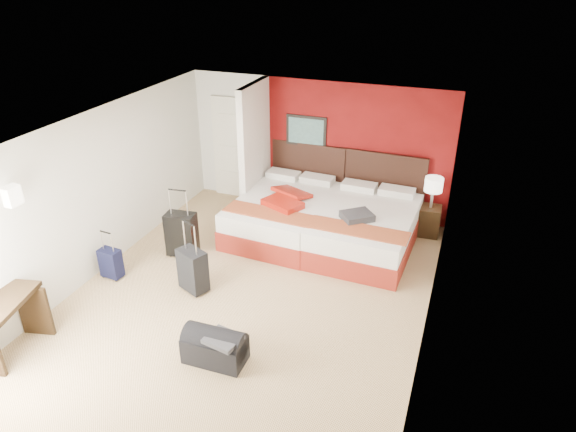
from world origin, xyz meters
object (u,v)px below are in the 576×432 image
at_px(bed_right, 366,230).
at_px(suitcase_navy, 111,265).
at_px(bed_left, 284,215).
at_px(nightstand, 429,221).
at_px(table_lamp, 433,193).
at_px(suitcase_black, 182,236).
at_px(duffel_bag, 215,348).
at_px(suitcase_charcoal, 193,272).
at_px(desk, 9,328).
at_px(red_suitcase_open, 287,198).

height_order(bed_right, suitcase_navy, bed_right).
height_order(bed_left, nightstand, bed_left).
bearing_deg(table_lamp, bed_left, -162.17).
xyz_separation_m(suitcase_black, duffel_bag, (1.67, -2.08, -0.17)).
xyz_separation_m(table_lamp, suitcase_black, (-3.74, -2.13, -0.45)).
relative_size(table_lamp, suitcase_navy, 1.23).
relative_size(suitcase_charcoal, desk, 0.68).
distance_m(bed_left, suitcase_charcoal, 2.26).
bearing_deg(duffel_bag, red_suitcase_open, 93.93).
relative_size(table_lamp, desk, 0.59).
distance_m(bed_right, suitcase_black, 3.07).
xyz_separation_m(bed_right, suitcase_black, (-2.79, -1.28, 0.03)).
height_order(bed_right, suitcase_black, suitcase_black).
distance_m(bed_left, nightstand, 2.58).
bearing_deg(suitcase_black, bed_left, 39.39).
bearing_deg(desk, table_lamp, 34.94).
xyz_separation_m(bed_right, red_suitcase_open, (-1.39, -0.04, 0.38)).
height_order(bed_right, red_suitcase_open, red_suitcase_open).
height_order(bed_left, desk, desk).
relative_size(bed_left, bed_right, 0.99).
bearing_deg(bed_right, suitcase_navy, -144.71).
bearing_deg(bed_left, table_lamp, 21.66).
xyz_separation_m(bed_right, duffel_bag, (-1.12, -3.35, -0.14)).
bearing_deg(suitcase_black, desk, -111.55).
bearing_deg(suitcase_charcoal, suitcase_navy, -150.69).
height_order(table_lamp, desk, table_lamp).
distance_m(table_lamp, desk, 6.70).
distance_m(bed_right, nightstand, 1.28).
distance_m(bed_right, desk, 5.42).
xyz_separation_m(suitcase_black, suitcase_charcoal, (0.68, -0.84, -0.04)).
bearing_deg(table_lamp, suitcase_navy, -145.01).
height_order(red_suitcase_open, duffel_bag, red_suitcase_open).
bearing_deg(duffel_bag, suitcase_charcoal, 127.86).
bearing_deg(red_suitcase_open, nightstand, 44.42).
height_order(bed_left, suitcase_charcoal, bed_left).
relative_size(bed_right, suitcase_charcoal, 3.47).
distance_m(bed_left, duffel_bag, 3.44).
relative_size(nightstand, suitcase_charcoal, 0.83).
distance_m(suitcase_charcoal, suitcase_navy, 1.37).
bearing_deg(suitcase_charcoal, bed_right, 68.86).
bearing_deg(suitcase_navy, table_lamp, 40.33).
relative_size(suitcase_charcoal, duffel_bag, 0.85).
distance_m(bed_right, table_lamp, 1.37).
bearing_deg(table_lamp, desk, -132.28).
xyz_separation_m(red_suitcase_open, suitcase_navy, (-2.08, -2.21, -0.49)).
height_order(red_suitcase_open, table_lamp, table_lamp).
bearing_deg(suitcase_charcoal, suitcase_black, 152.65).
distance_m(nightstand, suitcase_charcoal, 4.27).
xyz_separation_m(bed_left, suitcase_navy, (-1.98, -2.31, -0.10)).
bearing_deg(suitcase_charcoal, table_lamp, 67.83).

